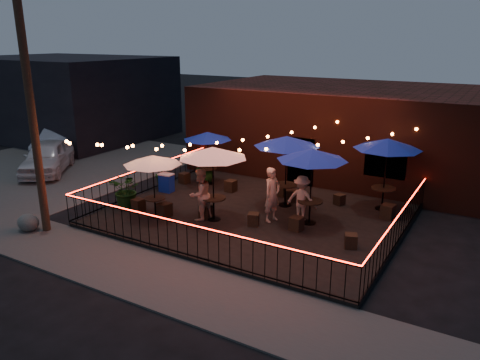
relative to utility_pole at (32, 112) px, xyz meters
The scene contains 39 objects.
ground 7.21m from the utility_pole, 25.71° to the left, with size 110.00×110.00×0.00m, color black.
patio 8.11m from the utility_pole, 40.43° to the left, with size 10.00×8.00×0.15m, color black.
sidewalk 6.74m from the utility_pole, ahead, with size 18.00×2.50×0.05m, color #43403E.
parking_lot 10.15m from the utility_pole, 135.00° to the left, with size 11.00×12.00×0.02m, color #43403E.
brick_building 14.27m from the utility_pole, 63.05° to the left, with size 14.00×8.00×4.00m.
background_building 17.19m from the utility_pole, 137.37° to the left, with size 12.00×9.00×5.00m, color black.
utility_pole is the anchor object (origin of this frame).
fence_front 6.38m from the utility_pole, ahead, with size 10.00×0.04×1.04m.
fence_left 5.70m from the utility_pole, 85.03° to the left, with size 0.04×8.00×1.04m.
fence_right 11.85m from the utility_pole, 23.86° to the left, with size 0.04×8.00×1.04m.
festoon_lights 6.32m from the utility_pole, 44.40° to the left, with size 10.02×8.72×1.32m.
cafe_table_0 4.04m from the utility_pole, 45.87° to the left, with size 2.41×2.41×2.22m.
cafe_table_1 7.22m from the utility_pole, 73.85° to the left, with size 2.66×2.66×2.27m.
cafe_table_2 5.79m from the utility_pole, 37.44° to the left, with size 2.76×2.76×2.58m.
cafe_table_3 8.53m from the utility_pole, 44.89° to the left, with size 3.19×3.19×2.65m.
cafe_table_4 8.95m from the utility_pole, 32.74° to the left, with size 2.89×2.89×2.59m.
cafe_table_5 11.89m from the utility_pole, 38.81° to the left, with size 2.91×2.91×2.65m.
bistro_chair_0 4.80m from the utility_pole, 59.06° to the left, with size 0.38×0.38×0.45m, color black.
bistro_chair_1 5.33m from the utility_pole, 44.81° to the left, with size 0.42×0.42×0.49m, color black.
bistro_chair_2 7.32m from the utility_pole, 80.95° to the left, with size 0.38×0.38×0.45m, color black.
bistro_chair_3 8.01m from the utility_pole, 62.21° to the left, with size 0.40×0.40×0.47m, color black.
bistro_chair_4 6.45m from the utility_pole, 39.64° to the left, with size 0.38×0.38×0.45m, color black.
bistro_chair_5 7.81m from the utility_pole, 31.69° to the left, with size 0.36×0.36×0.43m, color black.
bistro_chair_6 9.45m from the utility_pole, 51.93° to the left, with size 0.35×0.35×0.41m, color black.
bistro_chair_7 9.52m from the utility_pole, 47.34° to the left, with size 0.39×0.39×0.47m, color black.
bistro_chair_8 9.07m from the utility_pole, 28.73° to the left, with size 0.39×0.39×0.46m, color black.
bistro_chair_9 10.56m from the utility_pole, 21.28° to the left, with size 0.36×0.36×0.43m, color black.
bistro_chair_10 11.06m from the utility_pole, 42.57° to the left, with size 0.34×0.34×0.40m, color black.
bistro_chair_11 12.18m from the utility_pole, 34.34° to the left, with size 0.42×0.42×0.50m, color black.
patron_a 8.11m from the utility_pole, 34.85° to the left, with size 0.69×0.45×1.89m, color #D7B78B.
patron_b 5.92m from the utility_pole, 38.15° to the left, with size 0.89×0.69×1.82m, color #DFA78C.
patron_c 9.11m from the utility_pole, 34.31° to the left, with size 1.04×0.60×1.61m, color #D5B68C.
potted_shrub_a 4.36m from the utility_pole, 70.20° to the left, with size 1.20×1.04×1.33m, color #13340B.
potted_shrub_b 6.12m from the utility_pole, 81.23° to the left, with size 0.77×0.62×1.40m, color #193E0F.
potted_shrub_c 7.72m from the utility_pole, 76.22° to the left, with size 0.82×0.82×1.46m, color #0F410F.
cooler 6.15m from the utility_pole, 77.63° to the left, with size 0.59×0.44×0.76m.
boulder 3.72m from the utility_pole, 145.42° to the right, with size 0.82×0.70×0.64m, color #484843.
car_white 8.29m from the utility_pole, 141.47° to the left, with size 1.78×4.42×1.51m, color silver.
car_silver 11.86m from the utility_pole, 138.02° to the left, with size 1.61×4.62×1.52m, color #95969C.
Camera 1 is at (7.51, -11.76, 6.22)m, focal length 35.00 mm.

